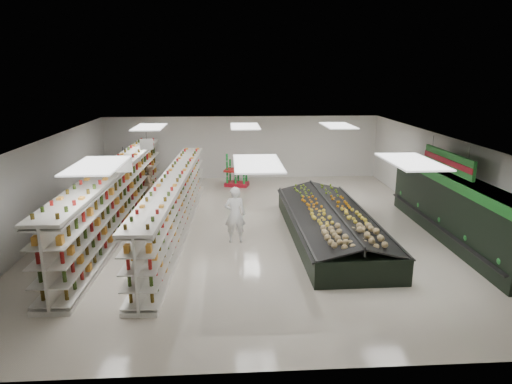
{
  "coord_description": "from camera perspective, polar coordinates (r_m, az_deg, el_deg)",
  "views": [
    {
      "loc": [
        -0.76,
        -15.33,
        5.43
      ],
      "look_at": [
        0.27,
        0.81,
        1.13
      ],
      "focal_mm": 32.0,
      "sensor_mm": 36.0,
      "label": 1
    }
  ],
  "objects": [
    {
      "name": "hortifruti_banner",
      "position": [
        15.75,
        22.89,
        3.56
      ],
      "size": [
        0.12,
        3.2,
        0.95
      ],
      "color": "#1E7126",
      "rests_on": "ceiling"
    },
    {
      "name": "wall_back",
      "position": [
        23.65,
        -1.75,
        5.58
      ],
      "size": [
        14.0,
        0.02,
        3.2
      ],
      "primitive_type": "cube",
      "color": "silver",
      "rests_on": "floor"
    },
    {
      "name": "wall_left",
      "position": [
        16.99,
        -25.08,
        0.44
      ],
      "size": [
        0.02,
        16.0,
        3.2
      ],
      "primitive_type": "cube",
      "color": "silver",
      "rests_on": "floor"
    },
    {
      "name": "gondola_left",
      "position": [
        17.02,
        -16.94,
        -0.79
      ],
      "size": [
        1.28,
        12.78,
        2.21
      ],
      "rotation": [
        0.0,
        0.0,
        -0.03
      ],
      "color": "silver",
      "rests_on": "floor"
    },
    {
      "name": "ceiling",
      "position": [
        15.51,
        -0.8,
        6.63
      ],
      "size": [
        14.0,
        16.0,
        0.02
      ],
      "primitive_type": "cube",
      "color": "white",
      "rests_on": "wall_back"
    },
    {
      "name": "aisle_sign_far",
      "position": [
        17.8,
        -13.5,
        5.84
      ],
      "size": [
        0.52,
        0.06,
        0.75
      ],
      "color": "white",
      "rests_on": "ceiling"
    },
    {
      "name": "produce_wall_case",
      "position": [
        16.18,
        23.29,
        -1.35
      ],
      "size": [
        0.93,
        8.0,
        2.2
      ],
      "color": "black",
      "rests_on": "floor"
    },
    {
      "name": "shopper_main",
      "position": [
        14.77,
        -2.66,
        -2.84
      ],
      "size": [
        0.7,
        0.48,
        1.87
      ],
      "primitive_type": "imported",
      "rotation": [
        0.0,
        0.0,
        3.19
      ],
      "color": "silver",
      "rests_on": "floor"
    },
    {
      "name": "wall_right",
      "position": [
        17.6,
        22.63,
        1.17
      ],
      "size": [
        0.02,
        16.0,
        3.2
      ],
      "primitive_type": "cube",
      "color": "silver",
      "rests_on": "floor"
    },
    {
      "name": "shopper_background",
      "position": [
        20.08,
        -12.99,
        1.11
      ],
      "size": [
        0.73,
        0.88,
        1.55
      ],
      "primitive_type": "imported",
      "rotation": [
        0.0,
        0.0,
        1.17
      ],
      "color": "tan",
      "rests_on": "floor"
    },
    {
      "name": "gondola_center",
      "position": [
        15.93,
        -10.07,
        -1.79
      ],
      "size": [
        1.36,
        11.55,
        2.0
      ],
      "rotation": [
        0.0,
        0.0,
        -0.04
      ],
      "color": "silver",
      "rests_on": "floor"
    },
    {
      "name": "floor",
      "position": [
        16.28,
        -0.76,
        -4.58
      ],
      "size": [
        16.0,
        16.0,
        0.0
      ],
      "primitive_type": "plane",
      "color": "beige",
      "rests_on": "ground"
    },
    {
      "name": "aisle_sign_near",
      "position": [
        13.93,
        -16.2,
        3.22
      ],
      "size": [
        0.52,
        0.06,
        0.75
      ],
      "color": "white",
      "rests_on": "ceiling"
    },
    {
      "name": "soda_endcap",
      "position": [
        22.11,
        -2.41,
        2.56
      ],
      "size": [
        1.31,
        1.05,
        1.46
      ],
      "rotation": [
        0.0,
        0.0,
        -0.27
      ],
      "color": "#A61221",
      "rests_on": "floor"
    },
    {
      "name": "wall_front",
      "position": [
        8.3,
        2.05,
        -12.58
      ],
      "size": [
        14.0,
        0.02,
        3.2
      ],
      "primitive_type": "cube",
      "color": "silver",
      "rests_on": "floor"
    },
    {
      "name": "produce_island",
      "position": [
        15.46,
        9.3,
        -3.86
      ],
      "size": [
        2.79,
        7.52,
        1.12
      ],
      "rotation": [
        0.0,
        0.0,
        0.01
      ],
      "color": "black",
      "rests_on": "floor"
    }
  ]
}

